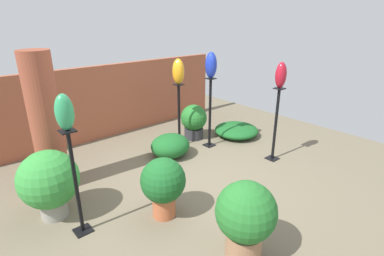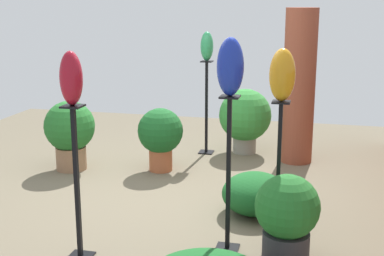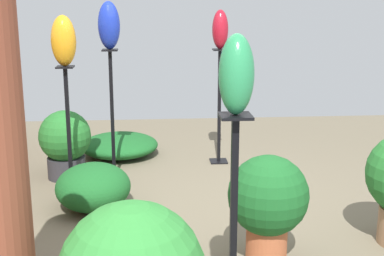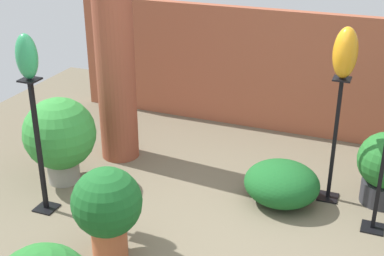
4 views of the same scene
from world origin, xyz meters
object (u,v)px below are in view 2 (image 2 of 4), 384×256
(art_vase_ruby, at_px, (71,78))
(potted_plant_walkway_edge, at_px, (70,131))
(pedestal_amber, at_px, (278,174))
(potted_plant_back_center, at_px, (287,214))
(potted_plant_near_pillar, at_px, (160,134))
(art_vase_cobalt, at_px, (230,67))
(pedestal_ruby, at_px, (77,190))
(pedestal_cobalt, at_px, (228,181))
(art_vase_jade, at_px, (207,46))
(art_vase_amber, at_px, (282,75))
(pedestal_jade, at_px, (206,111))
(potted_plant_mid_right, at_px, (245,117))
(brick_pillar, at_px, (299,87))

(art_vase_ruby, relative_size, potted_plant_walkway_edge, 0.48)
(pedestal_amber, xyz_separation_m, potted_plant_walkway_edge, (-1.33, -2.74, -0.07))
(pedestal_amber, height_order, potted_plant_back_center, pedestal_amber)
(potted_plant_near_pillar, bearing_deg, art_vase_ruby, 0.73)
(art_vase_cobalt, xyz_separation_m, potted_plant_walkway_edge, (-1.79, -2.36, -1.10))
(pedestal_ruby, bearing_deg, art_vase_cobalt, 110.63)
(pedestal_cobalt, xyz_separation_m, art_vase_jade, (-2.94, -0.82, 0.89))
(art_vase_amber, height_order, potted_plant_back_center, art_vase_amber)
(pedestal_amber, distance_m, art_vase_cobalt, 1.19)
(pedestal_cobalt, distance_m, art_vase_amber, 1.05)
(art_vase_amber, bearing_deg, pedestal_cobalt, -40.20)
(pedestal_jade, distance_m, art_vase_jade, 0.91)
(potted_plant_mid_right, bearing_deg, pedestal_ruby, -14.17)
(art_vase_cobalt, bearing_deg, potted_plant_walkway_edge, -127.16)
(art_vase_amber, relative_size, art_vase_jade, 1.18)
(pedestal_amber, height_order, art_vase_amber, art_vase_amber)
(art_vase_cobalt, bearing_deg, art_vase_jade, -164.40)
(pedestal_amber, xyz_separation_m, art_vase_jade, (-2.49, -1.21, 0.94))
(pedestal_amber, relative_size, potted_plant_mid_right, 1.37)
(potted_plant_back_center, bearing_deg, art_vase_cobalt, -93.21)
(pedestal_ruby, distance_m, pedestal_amber, 1.82)
(pedestal_ruby, bearing_deg, potted_plant_near_pillar, -179.27)
(pedestal_jade, height_order, potted_plant_back_center, pedestal_jade)
(pedestal_amber, xyz_separation_m, pedestal_jade, (-2.49, -1.21, 0.03))
(pedestal_amber, distance_m, potted_plant_mid_right, 2.72)
(art_vase_jade, xyz_separation_m, potted_plant_walkway_edge, (1.16, -1.53, -1.01))
(brick_pillar, height_order, art_vase_ruby, brick_pillar)
(art_vase_ruby, bearing_deg, pedestal_amber, 119.89)
(brick_pillar, bearing_deg, pedestal_ruby, -26.53)
(pedestal_jade, height_order, potted_plant_near_pillar, pedestal_jade)
(brick_pillar, distance_m, art_vase_cobalt, 2.92)
(potted_plant_mid_right, bearing_deg, pedestal_amber, 14.48)
(pedestal_ruby, height_order, potted_plant_back_center, pedestal_ruby)
(pedestal_amber, relative_size, potted_plant_back_center, 1.72)
(art_vase_jade, bearing_deg, pedestal_cobalt, 15.60)
(pedestal_cobalt, relative_size, potted_plant_walkway_edge, 1.53)
(art_vase_amber, distance_m, art_vase_cobalt, 0.61)
(pedestal_amber, bearing_deg, art_vase_ruby, -60.11)
(potted_plant_walkway_edge, bearing_deg, art_vase_jade, 127.05)
(pedestal_jade, bearing_deg, pedestal_amber, 25.94)
(art_vase_cobalt, bearing_deg, pedestal_ruby, -69.37)
(pedestal_amber, distance_m, pedestal_jade, 2.76)
(art_vase_cobalt, xyz_separation_m, potted_plant_back_center, (0.03, 0.51, -1.21))
(art_vase_ruby, relative_size, art_vase_jade, 1.08)
(pedestal_ruby, relative_size, pedestal_jade, 1.00)
(art_vase_amber, distance_m, art_vase_jade, 2.76)
(art_vase_ruby, relative_size, art_vase_amber, 0.92)
(pedestal_jade, height_order, art_vase_cobalt, art_vase_cobalt)
(pedestal_cobalt, bearing_deg, art_vase_jade, -164.40)
(pedestal_ruby, bearing_deg, potted_plant_mid_right, 165.83)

